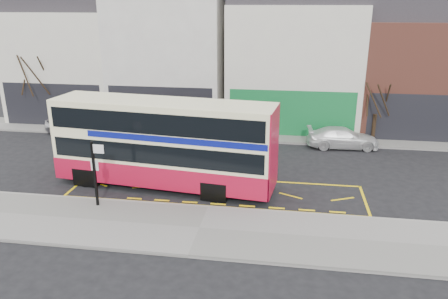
% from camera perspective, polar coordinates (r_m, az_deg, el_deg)
% --- Properties ---
extents(ground, '(120.00, 120.00, 0.00)m').
position_cam_1_polar(ground, '(19.84, -1.87, -7.33)').
color(ground, black).
rests_on(ground, ground).
extents(pavement, '(40.00, 4.00, 0.15)m').
position_cam_1_polar(pavement, '(17.81, -3.23, -10.34)').
color(pavement, gray).
rests_on(pavement, ground).
extents(kerb, '(40.00, 0.15, 0.15)m').
position_cam_1_polar(kerb, '(19.48, -2.07, -7.61)').
color(kerb, gray).
rests_on(kerb, ground).
extents(far_pavement, '(50.00, 3.00, 0.15)m').
position_cam_1_polar(far_pavement, '(29.97, 1.94, 2.01)').
color(far_pavement, gray).
rests_on(far_pavement, ground).
extents(road_markings, '(14.00, 3.40, 0.01)m').
position_cam_1_polar(road_markings, '(21.26, -1.08, -5.44)').
color(road_markings, yellow).
rests_on(road_markings, ground).
extents(terrace_far_left, '(8.00, 8.01, 10.80)m').
position_cam_1_polar(terrace_far_left, '(36.79, -19.00, 11.73)').
color(terrace_far_left, beige).
rests_on(terrace_far_left, ground).
extents(terrace_left, '(8.00, 8.01, 11.80)m').
position_cam_1_polar(terrace_left, '(33.83, -6.65, 12.91)').
color(terrace_left, silver).
rests_on(terrace_left, ground).
extents(terrace_green_shop, '(9.00, 8.01, 11.30)m').
position_cam_1_polar(terrace_green_shop, '(32.69, 9.14, 12.15)').
color(terrace_green_shop, beige).
rests_on(terrace_green_shop, ground).
extents(terrace_right, '(9.00, 8.01, 10.30)m').
position_cam_1_polar(terrace_right, '(34.01, 24.67, 10.11)').
color(terrace_right, brown).
rests_on(terrace_right, ground).
extents(double_decker_bus, '(11.00, 3.69, 4.31)m').
position_cam_1_polar(double_decker_bus, '(21.25, -7.78, 0.90)').
color(double_decker_bus, '#FBF6BF').
rests_on(double_decker_bus, ground).
extents(bus_stop_post, '(0.73, 0.14, 2.95)m').
position_cam_1_polar(bus_stop_post, '(19.63, -16.44, -2.30)').
color(bus_stop_post, black).
rests_on(bus_stop_post, pavement).
extents(car_silver, '(4.25, 2.83, 1.35)m').
position_cam_1_polar(car_silver, '(31.47, -19.29, 2.90)').
color(car_silver, '#B6B5BA').
rests_on(car_silver, ground).
extents(car_grey, '(4.65, 2.10, 1.48)m').
position_cam_1_polar(car_grey, '(28.23, -4.19, 2.31)').
color(car_grey, '#42444A').
rests_on(car_grey, ground).
extents(car_white, '(4.50, 2.10, 1.27)m').
position_cam_1_polar(car_white, '(28.28, 15.24, 1.50)').
color(car_white, white).
rests_on(car_white, ground).
extents(street_tree_left, '(3.06, 3.06, 6.61)m').
position_cam_1_polar(street_tree_left, '(34.14, -23.54, 10.18)').
color(street_tree_left, '#2F2114').
rests_on(street_tree_left, ground).
extents(street_tree_right, '(2.32, 2.32, 5.02)m').
position_cam_1_polar(street_tree_right, '(29.43, 19.48, 7.33)').
color(street_tree_right, '#2F2114').
rests_on(street_tree_right, ground).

